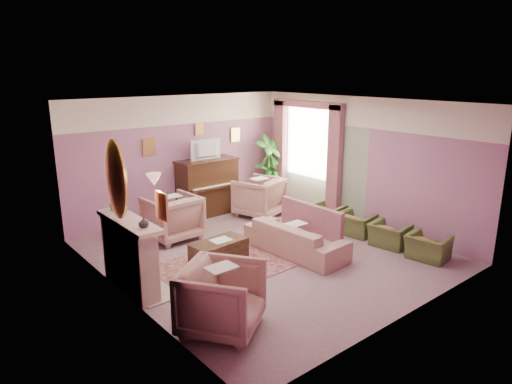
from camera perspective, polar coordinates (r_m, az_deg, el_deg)
floor at (r=8.72m, az=1.09°, el=-7.55°), size 5.50×6.00×0.01m
ceiling at (r=8.07m, az=1.20°, el=11.13°), size 5.50×6.00×0.01m
wall_back at (r=10.69m, az=-9.38°, el=4.34°), size 5.50×0.02×2.80m
wall_front at (r=6.40m, az=18.90°, el=-3.57°), size 5.50×0.02×2.80m
wall_left at (r=6.89m, az=-16.56°, el=-2.07°), size 0.02×6.00×2.80m
wall_right at (r=10.25m, az=12.95°, el=3.69°), size 0.02×6.00×2.80m
picture_rail_band at (r=10.54m, az=-9.60°, el=10.08°), size 5.50×0.01×0.65m
stripe_panel at (r=11.12m, az=7.53°, el=3.12°), size 0.01×3.00×2.15m
fireplace_surround at (r=7.40m, az=-15.54°, el=-7.79°), size 0.30×1.40×1.10m
fireplace_inset at (r=7.49m, az=-14.75°, el=-8.68°), size 0.18×0.72×0.68m
fire_ember at (r=7.58m, az=-14.38°, el=-9.86°), size 0.06×0.54×0.10m
mantel_shelf at (r=7.21m, az=-15.64°, el=-3.56°), size 0.40×1.55×0.07m
hearth at (r=7.69m, az=-13.87°, el=-11.16°), size 0.55×1.50×0.02m
mirror_frame at (r=6.98m, az=-17.07°, el=1.53°), size 0.04×0.72×1.20m
mirror_glass at (r=6.99m, az=-16.89°, el=1.56°), size 0.01×0.60×1.06m
sconce_shade at (r=6.04m, az=-12.64°, el=1.53°), size 0.20×0.20×0.16m
piano at (r=10.84m, az=-6.08°, el=0.55°), size 1.40×0.60×1.30m
piano_keyshelf at (r=10.54m, az=-5.04°, el=0.55°), size 1.30×0.12×0.06m
piano_keys at (r=10.53m, az=-5.04°, el=0.76°), size 1.20×0.08×0.02m
piano_top at (r=10.70m, az=-6.18°, el=3.97°), size 1.45×0.65×0.04m
television at (r=10.60m, az=-6.07°, el=5.47°), size 0.80×0.12×0.48m
print_back_left at (r=10.23m, az=-13.23°, el=5.49°), size 0.30×0.03×0.38m
print_back_right at (r=11.44m, az=-2.60°, el=7.15°), size 0.26×0.03×0.34m
print_back_mid at (r=10.82m, az=-7.10°, el=7.77°), size 0.22×0.03×0.26m
print_left_wall at (r=5.76m, az=-11.70°, el=-1.74°), size 0.03×0.28×0.36m
window_blind at (r=11.16m, az=6.58°, el=6.45°), size 0.03×1.40×1.80m
curtain_left at (r=10.56m, az=9.79°, el=3.63°), size 0.16×0.34×2.60m
curtain_right at (r=11.82m, az=3.04°, el=5.04°), size 0.16×0.34×2.60m
pelmet at (r=11.00m, az=6.42°, el=10.85°), size 0.16×2.20×0.16m
mantel_plant at (r=7.66m, az=-17.34°, el=-1.28°), size 0.16×0.16×0.28m
mantel_vase at (r=6.75m, az=-13.88°, el=-3.74°), size 0.16×0.16×0.16m
area_rug at (r=8.24m, az=-3.60°, el=-8.95°), size 2.58×1.92×0.01m
coffee_table at (r=8.14m, az=-4.64°, el=-7.60°), size 1.04×0.60×0.45m
table_paper at (r=8.08m, az=-4.39°, el=-6.01°), size 0.35×0.28×0.01m
sofa at (r=8.57m, az=4.98°, el=-5.05°), size 0.68×2.05×0.83m
sofa_throw at (r=8.78m, az=6.88°, el=-3.32°), size 0.10×1.55×0.57m
floral_armchair_left at (r=9.39m, az=-10.44°, el=-2.84°), size 0.97×0.97×1.01m
floral_armchair_right at (r=10.70m, az=0.41°, el=-0.36°), size 0.97×0.97×1.01m
floral_armchair_front at (r=6.12m, az=-4.28°, el=-12.73°), size 0.97×0.97×1.01m
olive_chair_a at (r=8.88m, az=20.74°, el=-6.01°), size 0.50×0.72×0.62m
olive_chair_b at (r=9.28m, az=16.37°, el=-4.72°), size 0.50×0.72×0.62m
olive_chair_c at (r=9.73m, az=12.41°, el=-3.53°), size 0.50×0.72×0.62m
olive_chair_d at (r=10.23m, az=8.82°, el=-2.43°), size 0.50×0.72×0.62m
side_table at (r=11.87m, az=1.57°, el=0.41°), size 0.52×0.52×0.70m
side_plant_big at (r=11.75m, az=1.59°, el=2.86°), size 0.30×0.30×0.34m
side_plant_small at (r=11.76m, az=2.35°, el=2.72°), size 0.16×0.16×0.28m
palm_pot at (r=11.89m, az=1.61°, el=-0.46°), size 0.34×0.34×0.34m
palm_plant at (r=11.68m, az=1.65°, el=3.75°), size 0.76×0.76×1.44m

